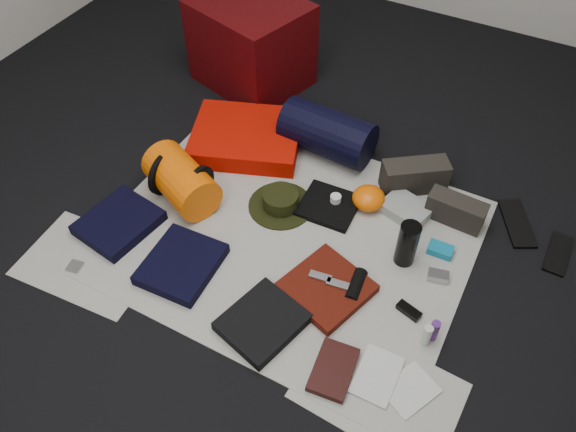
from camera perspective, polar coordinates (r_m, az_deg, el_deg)
The scene contains 37 objects.
floor at distance 2.58m, azimuth -0.01°, elevation -2.10°, with size 4.50×4.50×0.02m, color black.
newspaper_mat at distance 2.57m, azimuth -0.01°, elevation -1.92°, with size 1.60×1.30×0.01m, color beige.
newspaper_sheet_front_left at distance 2.63m, azimuth -19.56°, elevation -4.46°, with size 0.58×0.40×0.00m, color beige.
newspaper_sheet_front_right at distance 2.20m, azimuth 9.25°, elevation -17.10°, with size 0.58×0.40×0.00m, color beige.
red_cabinet at distance 3.34m, azimuth -3.74°, elevation 17.08°, with size 0.59×0.49×0.49m, color #480507.
sleeping_pad at distance 2.97m, azimuth -4.25°, elevation 7.99°, with size 0.55×0.45×0.10m, color red.
stuff_sack at distance 2.70m, azimuth -10.77°, elevation 3.58°, with size 0.22×0.22×0.37m, color #EE5B03.
sack_strap_left at distance 2.75m, azimuth -12.46°, elevation 4.23°, with size 0.22×0.22×0.03m, color black.
sack_strap_right at distance 2.65m, azimuth -9.01°, elevation 2.85°, with size 0.22×0.22×0.03m, color black.
navy_duffel at distance 2.89m, azimuth 4.02°, elevation 8.42°, with size 0.24×0.24×0.47m, color black.
boonie_brim at distance 2.68m, azimuth -0.74°, elevation 1.09°, with size 0.31×0.31×0.01m, color black.
boonie_crown at distance 2.65m, azimuth -0.75°, elevation 1.69°, with size 0.17×0.17×0.07m, color black.
hiking_boot_left at distance 2.78m, azimuth 12.73°, elevation 3.98°, with size 0.31×0.12×0.16m, color #2B2721.
hiking_boot_right at distance 2.69m, azimuth 16.68°, elevation 0.55°, with size 0.26×0.10×0.13m, color #2B2721.
flip_flop_left at distance 2.82m, azimuth 22.22°, elevation -0.69°, with size 0.11×0.29×0.02m, color black.
flip_flop_right at distance 2.77m, azimuth 25.74°, elevation -3.47°, with size 0.09×0.24×0.01m, color black.
trousers_navy_a at distance 2.70m, azimuth -16.80°, elevation -0.64°, with size 0.29×0.33×0.05m, color black.
trousers_navy_b at distance 2.48m, azimuth -10.77°, elevation -4.82°, with size 0.29×0.33×0.05m, color black.
trousers_charcoal at distance 2.28m, azimuth -2.62°, elevation -10.71°, with size 0.27×0.31×0.05m, color black.
black_tshirt at distance 2.67m, azimuth 4.17°, elevation 1.06°, with size 0.26×0.24×0.03m, color black.
red_shirt at distance 2.37m, azimuth 3.94°, elevation -7.27°, with size 0.31×0.31×0.04m, color #4D1108.
orange_stuff_sack at distance 2.68m, azimuth 8.19°, elevation 1.82°, with size 0.16×0.16×0.10m, color #EE5B03.
first_aid_pouch at distance 2.69m, azimuth 11.90°, elevation 0.68°, with size 0.22×0.16×0.05m, color gray.
water_bottle at distance 2.44m, azimuth 12.02°, elevation -2.78°, with size 0.09×0.09×0.22m, color black.
speaker at distance 2.38m, azimuth 6.92°, elevation -7.06°, with size 0.06×0.06×0.15m, color black.
compact_camera at distance 2.49m, azimuth 14.98°, elevation -5.91°, with size 0.09×0.05×0.04m, color #A8A8AC.
cyan_case at distance 2.58m, azimuth 15.23°, elevation -3.33°, with size 0.11×0.07×0.03m, color #0F739A.
toiletry_purple at distance 2.29m, azimuth 14.61°, elevation -11.20°, with size 0.04×0.04×0.11m, color #4E2474.
toiletry_clear at distance 2.28m, azimuth 13.91°, elevation -11.67°, with size 0.04×0.04×0.11m, color silver.
paperback_book at distance 2.20m, azimuth 4.63°, elevation -15.29°, with size 0.15×0.22×0.03m, color black.
map_booklet at distance 2.22m, azimuth 9.03°, elevation -15.70°, with size 0.15×0.22×0.01m, color beige.
map_printout at distance 2.22m, azimuth 12.29°, elevation -16.87°, with size 0.15×0.19×0.01m, color beige.
sunglasses at distance 2.37m, azimuth 12.17°, elevation -9.39°, with size 0.10×0.04×0.03m, color black.
key_cluster at distance 2.62m, azimuth -20.83°, elevation -4.81°, with size 0.06×0.06×0.01m, color #A8A8AC.
tape_roll at distance 2.67m, azimuth 4.87°, elevation 1.78°, with size 0.05×0.05×0.04m, color silver.
energy_bar_a at distance 2.37m, azimuth 3.30°, elevation -6.17°, with size 0.10×0.04×0.01m, color #A8A8AC.
energy_bar_b at distance 2.35m, azimuth 5.07°, elevation -6.90°, with size 0.10×0.04×0.01m, color #A8A8AC.
Camera 1 is at (0.77, -1.44, 1.99)m, focal length 35.00 mm.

